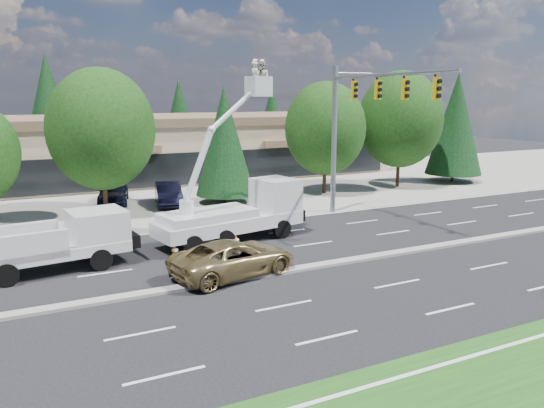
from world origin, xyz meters
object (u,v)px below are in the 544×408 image
utility_pickup (63,247)px  bucket_truck (241,203)px  signal_mast (355,116)px  minivan (234,258)px

utility_pickup → bucket_truck: 8.72m
utility_pickup → bucket_truck: bearing=0.3°
signal_mast → bucket_truck: size_ratio=1.13×
utility_pickup → bucket_truck: bucket_truck is taller
signal_mast → utility_pickup: (-16.50, -2.48, -5.08)m
signal_mast → utility_pickup: signal_mast is taller
bucket_truck → signal_mast: bearing=-0.4°
utility_pickup → signal_mast: bearing=1.7°
minivan → signal_mast: bearing=-69.4°
bucket_truck → minivan: size_ratio=1.70×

